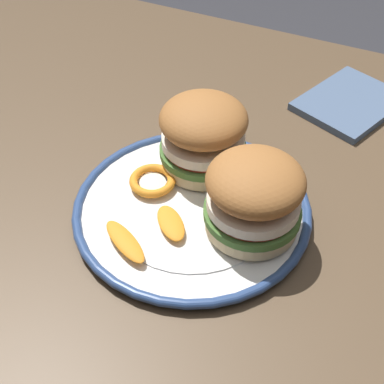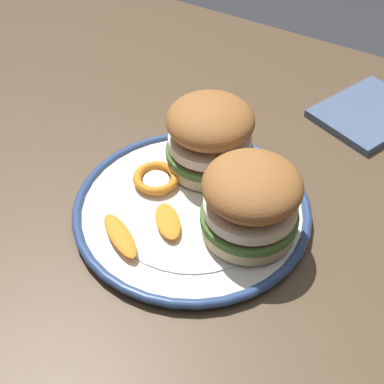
{
  "view_description": "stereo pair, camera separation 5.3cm",
  "coord_description": "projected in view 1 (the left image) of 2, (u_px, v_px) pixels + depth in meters",
  "views": [
    {
      "loc": [
        0.23,
        -0.45,
        1.27
      ],
      "look_at": [
        0.02,
        -0.01,
        0.79
      ],
      "focal_mm": 51.74,
      "sensor_mm": 36.0,
      "label": 1
    },
    {
      "loc": [
        0.27,
        -0.43,
        1.27
      ],
      "look_at": [
        0.02,
        -0.01,
        0.79
      ],
      "focal_mm": 51.74,
      "sensor_mm": 36.0,
      "label": 2
    }
  ],
  "objects": [
    {
      "name": "sandwich_half_left",
      "position": [
        206.0,
        135.0,
        0.72
      ],
      "size": [
        0.16,
        0.16,
        0.1
      ],
      "color": "beige",
      "rests_on": "dinner_plate"
    },
    {
      "name": "folded_napkin",
      "position": [
        350.0,
        103.0,
        0.88
      ],
      "size": [
        0.17,
        0.19,
        0.01
      ],
      "primitive_type": "cube",
      "rotation": [
        0.0,
        0.0,
        1.2
      ],
      "color": "slate",
      "rests_on": "dining_table"
    },
    {
      "name": "dinner_plate",
      "position": [
        192.0,
        209.0,
        0.7
      ],
      "size": [
        0.3,
        0.3,
        0.02
      ],
      "color": "white",
      "rests_on": "dining_table"
    },
    {
      "name": "dining_table",
      "position": [
        183.0,
        250.0,
        0.79
      ],
      "size": [
        1.27,
        0.98,
        0.75
      ],
      "color": "brown",
      "rests_on": "ground"
    },
    {
      "name": "orange_peel_strip_long",
      "position": [
        171.0,
        223.0,
        0.67
      ],
      "size": [
        0.06,
        0.06,
        0.01
      ],
      "color": "orange",
      "rests_on": "dinner_plate"
    },
    {
      "name": "sandwich_half_right",
      "position": [
        254.0,
        196.0,
        0.64
      ],
      "size": [
        0.16,
        0.16,
        0.1
      ],
      "color": "beige",
      "rests_on": "dinner_plate"
    },
    {
      "name": "orange_peel_curled",
      "position": [
        151.0,
        182.0,
        0.72
      ],
      "size": [
        0.09,
        0.09,
        0.01
      ],
      "color": "orange",
      "rests_on": "dinner_plate"
    },
    {
      "name": "orange_peel_strip_short",
      "position": [
        125.0,
        241.0,
        0.65
      ],
      "size": [
        0.08,
        0.06,
        0.01
      ],
      "color": "orange",
      "rests_on": "dinner_plate"
    }
  ]
}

